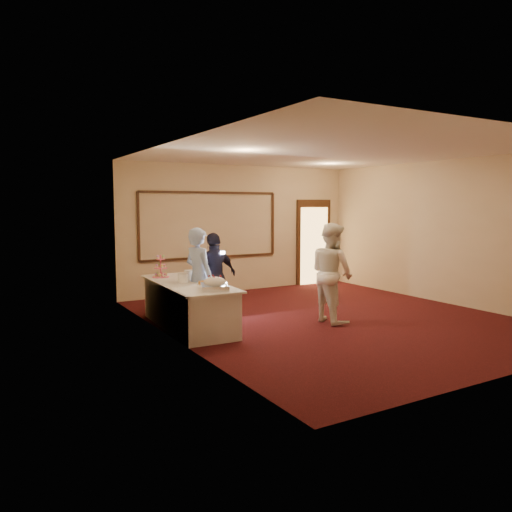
{
  "coord_description": "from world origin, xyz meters",
  "views": [
    {
      "loc": [
        -5.69,
        -7.05,
        2.07
      ],
      "look_at": [
        -1.21,
        0.67,
        1.15
      ],
      "focal_mm": 35.0,
      "sensor_mm": 36.0,
      "label": 1
    }
  ],
  "objects_px": {
    "woman": "(332,273)",
    "guest": "(215,276)",
    "man": "(199,277)",
    "cupcake_stand": "(161,269)",
    "plate_stack_a": "(183,278)",
    "buffet_table": "(189,305)",
    "tart": "(206,283)",
    "plate_stack_b": "(189,274)",
    "pavlova_tray": "(215,284)"
  },
  "relations": [
    {
      "from": "woman",
      "to": "guest",
      "type": "distance_m",
      "value": 2.11
    },
    {
      "from": "man",
      "to": "cupcake_stand",
      "type": "bearing_deg",
      "value": 12.34
    },
    {
      "from": "man",
      "to": "plate_stack_a",
      "type": "bearing_deg",
      "value": 81.36
    },
    {
      "from": "plate_stack_a",
      "to": "guest",
      "type": "distance_m",
      "value": 0.88
    },
    {
      "from": "buffet_table",
      "to": "tart",
      "type": "distance_m",
      "value": 0.58
    },
    {
      "from": "man",
      "to": "tart",
      "type": "bearing_deg",
      "value": 155.23
    },
    {
      "from": "buffet_table",
      "to": "tart",
      "type": "relative_size",
      "value": 9.03
    },
    {
      "from": "woman",
      "to": "guest",
      "type": "xyz_separation_m",
      "value": [
        -1.66,
        1.29,
        -0.09
      ]
    },
    {
      "from": "tart",
      "to": "man",
      "type": "relative_size",
      "value": 0.17
    },
    {
      "from": "man",
      "to": "guest",
      "type": "distance_m",
      "value": 0.6
    },
    {
      "from": "guest",
      "to": "tart",
      "type": "bearing_deg",
      "value": 44.11
    },
    {
      "from": "plate_stack_a",
      "to": "tart",
      "type": "bearing_deg",
      "value": -58.45
    },
    {
      "from": "plate_stack_b",
      "to": "woman",
      "type": "height_order",
      "value": "woman"
    },
    {
      "from": "plate_stack_b",
      "to": "pavlova_tray",
      "type": "bearing_deg",
      "value": -94.31
    },
    {
      "from": "tart",
      "to": "man",
      "type": "distance_m",
      "value": 0.43
    },
    {
      "from": "buffet_table",
      "to": "plate_stack_a",
      "type": "xyz_separation_m",
      "value": [
        -0.09,
        0.01,
        0.46
      ]
    },
    {
      "from": "plate_stack_b",
      "to": "guest",
      "type": "relative_size",
      "value": 0.12
    },
    {
      "from": "buffet_table",
      "to": "guest",
      "type": "bearing_deg",
      "value": 30.97
    },
    {
      "from": "buffet_table",
      "to": "cupcake_stand",
      "type": "distance_m",
      "value": 0.99
    },
    {
      "from": "plate_stack_a",
      "to": "woman",
      "type": "height_order",
      "value": "woman"
    },
    {
      "from": "pavlova_tray",
      "to": "cupcake_stand",
      "type": "bearing_deg",
      "value": 99.61
    },
    {
      "from": "buffet_table",
      "to": "plate_stack_b",
      "type": "bearing_deg",
      "value": 65.72
    },
    {
      "from": "buffet_table",
      "to": "guest",
      "type": "relative_size",
      "value": 1.62
    },
    {
      "from": "tart",
      "to": "guest",
      "type": "height_order",
      "value": "guest"
    },
    {
      "from": "pavlova_tray",
      "to": "plate_stack_a",
      "type": "xyz_separation_m",
      "value": [
        -0.18,
        0.86,
        -0.01
      ]
    },
    {
      "from": "pavlova_tray",
      "to": "tart",
      "type": "xyz_separation_m",
      "value": [
        0.06,
        0.47,
        -0.06
      ]
    },
    {
      "from": "woman",
      "to": "guest",
      "type": "relative_size",
      "value": 1.12
    },
    {
      "from": "tart",
      "to": "buffet_table",
      "type": "bearing_deg",
      "value": 111.53
    },
    {
      "from": "woman",
      "to": "plate_stack_b",
      "type": "bearing_deg",
      "value": 59.68
    },
    {
      "from": "plate_stack_a",
      "to": "pavlova_tray",
      "type": "bearing_deg",
      "value": -78.39
    },
    {
      "from": "cupcake_stand",
      "to": "pavlova_tray",
      "type": "bearing_deg",
      "value": -80.39
    },
    {
      "from": "plate_stack_b",
      "to": "guest",
      "type": "bearing_deg",
      "value": 1.02
    },
    {
      "from": "cupcake_stand",
      "to": "woman",
      "type": "height_order",
      "value": "woman"
    },
    {
      "from": "cupcake_stand",
      "to": "plate_stack_a",
      "type": "xyz_separation_m",
      "value": [
        0.1,
        -0.8,
        -0.08
      ]
    },
    {
      "from": "man",
      "to": "buffet_table",
      "type": "bearing_deg",
      "value": 87.37
    },
    {
      "from": "plate_stack_b",
      "to": "man",
      "type": "relative_size",
      "value": 0.11
    },
    {
      "from": "guest",
      "to": "plate_stack_a",
      "type": "bearing_deg",
      "value": 15.73
    },
    {
      "from": "plate_stack_b",
      "to": "tart",
      "type": "bearing_deg",
      "value": -92.47
    },
    {
      "from": "tart",
      "to": "man",
      "type": "xyz_separation_m",
      "value": [
        0.07,
        0.43,
        0.05
      ]
    },
    {
      "from": "guest",
      "to": "pavlova_tray",
      "type": "bearing_deg",
      "value": 53.07
    },
    {
      "from": "guest",
      "to": "buffet_table",
      "type": "bearing_deg",
      "value": 19.43
    },
    {
      "from": "pavlova_tray",
      "to": "cupcake_stand",
      "type": "relative_size",
      "value": 1.47
    },
    {
      "from": "buffet_table",
      "to": "woman",
      "type": "height_order",
      "value": "woman"
    },
    {
      "from": "pavlova_tray",
      "to": "cupcake_stand",
      "type": "xyz_separation_m",
      "value": [
        -0.28,
        1.66,
        0.07
      ]
    },
    {
      "from": "plate_stack_b",
      "to": "tart",
      "type": "relative_size",
      "value": 0.64
    },
    {
      "from": "pavlova_tray",
      "to": "guest",
      "type": "height_order",
      "value": "guest"
    },
    {
      "from": "pavlova_tray",
      "to": "plate_stack_a",
      "type": "distance_m",
      "value": 0.88
    },
    {
      "from": "cupcake_stand",
      "to": "man",
      "type": "distance_m",
      "value": 0.87
    },
    {
      "from": "plate_stack_a",
      "to": "tart",
      "type": "height_order",
      "value": "plate_stack_a"
    },
    {
      "from": "tart",
      "to": "woman",
      "type": "distance_m",
      "value": 2.26
    }
  ]
}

